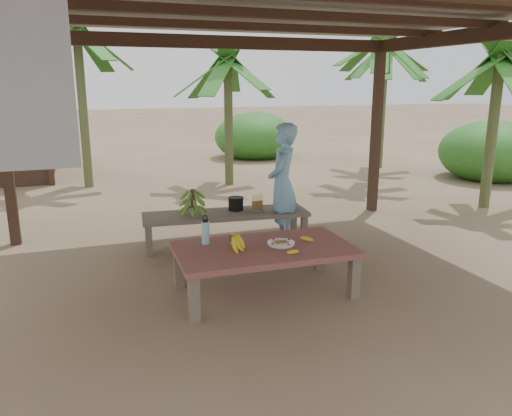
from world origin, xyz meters
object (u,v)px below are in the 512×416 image
object	(u,v)px
ripe_banana_bunch	(231,241)
woman	(282,184)
water_flask	(206,232)
cooking_pot	(236,204)
work_table	(264,253)
plate	(281,243)
bench	(226,216)

from	to	relation	value
ripe_banana_bunch	woman	world-z (taller)	woman
water_flask	cooking_pot	size ratio (longest dim) A/B	1.51
ripe_banana_bunch	woman	distance (m)	1.92
work_table	plate	distance (m)	0.20
plate	cooking_pot	bearing A→B (deg)	88.24
work_table	plate	bearing A→B (deg)	1.22
water_flask	woman	bearing A→B (deg)	41.83
plate	water_flask	bearing A→B (deg)	156.95
cooking_pot	woman	distance (m)	0.69
work_table	water_flask	distance (m)	0.65
plate	cooking_pot	world-z (taller)	cooking_pot
ripe_banana_bunch	woman	size ratio (longest dim) A/B	0.17
water_flask	cooking_pot	world-z (taller)	water_flask
plate	water_flask	size ratio (longest dim) A/B	0.93
ripe_banana_bunch	cooking_pot	world-z (taller)	ripe_banana_bunch
bench	woman	world-z (taller)	woman
bench	water_flask	bearing A→B (deg)	-108.59
bench	woman	bearing A→B (deg)	-4.43
bench	ripe_banana_bunch	bearing A→B (deg)	-98.66
plate	cooking_pot	xyz separation A→B (m)	(0.05, 1.75, 0.02)
work_table	cooking_pot	xyz separation A→B (m)	(0.24, 1.75, 0.10)
ripe_banana_bunch	cooking_pot	size ratio (longest dim) A/B	1.37
work_table	cooking_pot	world-z (taller)	cooking_pot
work_table	woman	distance (m)	1.78
bench	water_flask	size ratio (longest dim) A/B	7.34
water_flask	cooking_pot	bearing A→B (deg)	61.66
ripe_banana_bunch	cooking_pot	distance (m)	1.81
bench	water_flask	world-z (taller)	water_flask
plate	cooking_pot	size ratio (longest dim) A/B	1.41
cooking_pot	woman	xyz separation A→B (m)	(0.59, -0.22, 0.28)
plate	water_flask	xyz separation A→B (m)	(-0.72, 0.31, 0.11)
work_table	water_flask	world-z (taller)	water_flask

